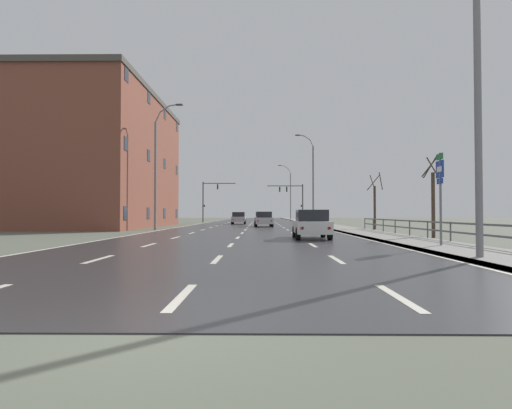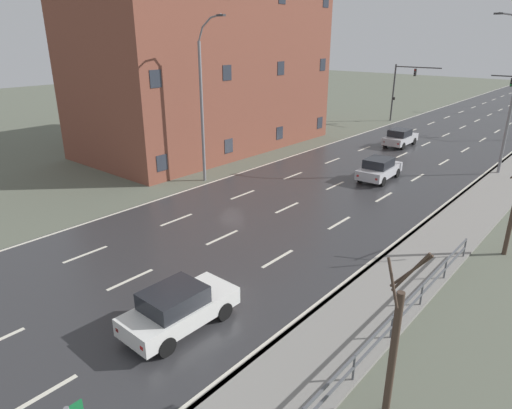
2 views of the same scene
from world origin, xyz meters
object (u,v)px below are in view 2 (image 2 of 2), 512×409
object	(u,v)px
car_distant	(379,169)
street_lamp_left_bank	(203,104)
car_far_right	(179,307)
car_mid_centre	(400,137)
brick_building	(207,69)
street_lamp_midground	(511,99)
traffic_signal_left	(402,85)

from	to	relation	value
car_distant	street_lamp_left_bank	bearing A→B (deg)	-141.64
street_lamp_left_bank	car_far_right	xyz separation A→B (m)	(11.47, -12.15, -4.43)
car_mid_centre	brick_building	size ratio (longest dim) A/B	0.18
car_far_right	street_lamp_left_bank	bearing A→B (deg)	134.16
street_lamp_left_bank	street_lamp_midground	bearing A→B (deg)	44.95
street_lamp_midground	car_mid_centre	bearing A→B (deg)	157.46
traffic_signal_left	car_mid_centre	bearing A→B (deg)	-65.53
car_far_right	brick_building	distance (m)	28.01
traffic_signal_left	car_far_right	bearing A→B (deg)	-75.56
street_lamp_midground	car_far_right	world-z (taller)	street_lamp_midground
car_mid_centre	street_lamp_midground	bearing A→B (deg)	-23.24
car_distant	car_far_right	bearing A→B (deg)	-86.10
street_lamp_midground	brick_building	world-z (taller)	brick_building
street_lamp_left_bank	traffic_signal_left	xyz separation A→B (m)	(0.48, 30.53, -1.01)
street_lamp_left_bank	brick_building	xyz separation A→B (m)	(-7.52, 7.55, 1.52)
street_lamp_midground	car_mid_centre	xyz separation A→B (m)	(-9.05, 3.76, -4.58)
car_far_right	street_lamp_midground	bearing A→B (deg)	83.53
street_lamp_midground	street_lamp_left_bank	distance (m)	21.10
car_far_right	car_mid_centre	bearing A→B (deg)	101.10
street_lamp_midground	car_distant	xyz separation A→B (m)	(-5.90, -6.95, -4.58)
brick_building	street_lamp_left_bank	bearing A→B (deg)	-45.15
street_lamp_left_bank	car_distant	distance (m)	12.82
car_distant	brick_building	bearing A→B (deg)	178.36
street_lamp_midground	car_distant	world-z (taller)	street_lamp_midground
street_lamp_midground	car_distant	bearing A→B (deg)	-130.34
street_lamp_midground	street_lamp_left_bank	world-z (taller)	street_lamp_midground
street_lamp_midground	brick_building	distance (m)	23.66
traffic_signal_left	brick_building	world-z (taller)	brick_building
street_lamp_midground	brick_building	size ratio (longest dim) A/B	0.49
car_mid_centre	brick_building	xyz separation A→B (m)	(-13.40, -11.11, 5.95)
street_lamp_midground	car_mid_centre	world-z (taller)	street_lamp_midground
street_lamp_left_bank	traffic_signal_left	bearing A→B (deg)	89.10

